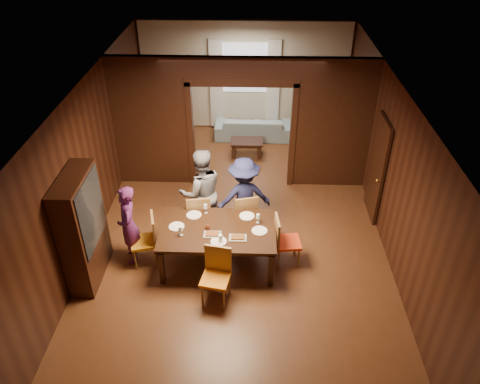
{
  "coord_description": "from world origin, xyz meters",
  "views": [
    {
      "loc": [
        0.25,
        -7.46,
        5.78
      ],
      "look_at": [
        0.03,
        -0.4,
        1.05
      ],
      "focal_mm": 35.0,
      "sensor_mm": 36.0,
      "label": 1
    }
  ],
  "objects_px": {
    "sofa": "(253,127)",
    "dining_table": "(218,246)",
    "person_purple": "(128,225)",
    "chair_right": "(288,241)",
    "person_navy": "(244,197)",
    "chair_near": "(215,277)",
    "chair_far_l": "(199,214)",
    "hutch": "(83,229)",
    "coffee_table": "(247,148)",
    "chair_far_r": "(244,213)",
    "chair_left": "(143,240)",
    "person_grey": "(201,192)"
  },
  "relations": [
    {
      "from": "sofa",
      "to": "hutch",
      "type": "bearing_deg",
      "value": 63.71
    },
    {
      "from": "chair_right",
      "to": "hutch",
      "type": "distance_m",
      "value": 3.49
    },
    {
      "from": "dining_table",
      "to": "hutch",
      "type": "bearing_deg",
      "value": -170.24
    },
    {
      "from": "person_navy",
      "to": "chair_near",
      "type": "distance_m",
      "value": 1.9
    },
    {
      "from": "chair_left",
      "to": "chair_near",
      "type": "relative_size",
      "value": 1.0
    },
    {
      "from": "dining_table",
      "to": "person_grey",
      "type": "bearing_deg",
      "value": 111.81
    },
    {
      "from": "chair_left",
      "to": "hutch",
      "type": "bearing_deg",
      "value": -82.19
    },
    {
      "from": "chair_right",
      "to": "chair_far_l",
      "type": "bearing_deg",
      "value": 60.22
    },
    {
      "from": "person_navy",
      "to": "hutch",
      "type": "relative_size",
      "value": 0.81
    },
    {
      "from": "person_navy",
      "to": "chair_far_r",
      "type": "xyz_separation_m",
      "value": [
        0.0,
        -0.09,
        -0.32
      ]
    },
    {
      "from": "dining_table",
      "to": "hutch",
      "type": "height_order",
      "value": "hutch"
    },
    {
      "from": "chair_right",
      "to": "chair_far_l",
      "type": "distance_m",
      "value": 1.81
    },
    {
      "from": "person_navy",
      "to": "chair_near",
      "type": "bearing_deg",
      "value": 62.98
    },
    {
      "from": "coffee_table",
      "to": "hutch",
      "type": "height_order",
      "value": "hutch"
    },
    {
      "from": "coffee_table",
      "to": "chair_far_r",
      "type": "bearing_deg",
      "value": -89.84
    },
    {
      "from": "person_grey",
      "to": "dining_table",
      "type": "bearing_deg",
      "value": 92.39
    },
    {
      "from": "person_navy",
      "to": "sofa",
      "type": "height_order",
      "value": "person_navy"
    },
    {
      "from": "person_purple",
      "to": "dining_table",
      "type": "relative_size",
      "value": 0.76
    },
    {
      "from": "dining_table",
      "to": "chair_left",
      "type": "height_order",
      "value": "chair_left"
    },
    {
      "from": "chair_near",
      "to": "hutch",
      "type": "distance_m",
      "value": 2.33
    },
    {
      "from": "coffee_table",
      "to": "chair_far_l",
      "type": "height_order",
      "value": "chair_far_l"
    },
    {
      "from": "dining_table",
      "to": "chair_right",
      "type": "relative_size",
      "value": 2.06
    },
    {
      "from": "chair_left",
      "to": "hutch",
      "type": "xyz_separation_m",
      "value": [
        -0.87,
        -0.36,
        0.52
      ]
    },
    {
      "from": "coffee_table",
      "to": "person_purple",
      "type": "bearing_deg",
      "value": -116.95
    },
    {
      "from": "person_purple",
      "to": "chair_right",
      "type": "relative_size",
      "value": 1.56
    },
    {
      "from": "chair_left",
      "to": "coffee_table",
      "type": "bearing_deg",
      "value": 141.71
    },
    {
      "from": "person_grey",
      "to": "chair_far_l",
      "type": "height_order",
      "value": "person_grey"
    },
    {
      "from": "person_purple",
      "to": "chair_near",
      "type": "xyz_separation_m",
      "value": [
        1.59,
        -0.96,
        -0.27
      ]
    },
    {
      "from": "coffee_table",
      "to": "chair_left",
      "type": "bearing_deg",
      "value": -113.62
    },
    {
      "from": "dining_table",
      "to": "chair_far_l",
      "type": "relative_size",
      "value": 2.06
    },
    {
      "from": "person_grey",
      "to": "person_navy",
      "type": "xyz_separation_m",
      "value": [
        0.81,
        -0.01,
        -0.08
      ]
    },
    {
      "from": "chair_right",
      "to": "hutch",
      "type": "xyz_separation_m",
      "value": [
        -3.42,
        -0.43,
        0.52
      ]
    },
    {
      "from": "person_grey",
      "to": "dining_table",
      "type": "height_order",
      "value": "person_grey"
    },
    {
      "from": "person_grey",
      "to": "person_navy",
      "type": "relative_size",
      "value": 1.1
    },
    {
      "from": "chair_near",
      "to": "person_grey",
      "type": "bearing_deg",
      "value": 112.78
    },
    {
      "from": "sofa",
      "to": "person_navy",
      "type": "bearing_deg",
      "value": 89.02
    },
    {
      "from": "chair_far_r",
      "to": "hutch",
      "type": "height_order",
      "value": "hutch"
    },
    {
      "from": "chair_left",
      "to": "chair_right",
      "type": "distance_m",
      "value": 2.55
    },
    {
      "from": "person_purple",
      "to": "chair_near",
      "type": "relative_size",
      "value": 1.56
    },
    {
      "from": "chair_right",
      "to": "hutch",
      "type": "bearing_deg",
      "value": 91.24
    },
    {
      "from": "chair_right",
      "to": "sofa",
      "type": "bearing_deg",
      "value": 1.61
    },
    {
      "from": "dining_table",
      "to": "chair_far_r",
      "type": "height_order",
      "value": "chair_far_r"
    },
    {
      "from": "chair_far_l",
      "to": "person_navy",
      "type": "bearing_deg",
      "value": -179.3
    },
    {
      "from": "sofa",
      "to": "chair_right",
      "type": "distance_m",
      "value": 4.97
    },
    {
      "from": "person_grey",
      "to": "chair_near",
      "type": "bearing_deg",
      "value": 82.68
    },
    {
      "from": "chair_left",
      "to": "person_navy",
      "type": "bearing_deg",
      "value": 103.54
    },
    {
      "from": "sofa",
      "to": "chair_far_l",
      "type": "height_order",
      "value": "chair_far_l"
    },
    {
      "from": "sofa",
      "to": "dining_table",
      "type": "relative_size",
      "value": 1.0
    },
    {
      "from": "chair_left",
      "to": "chair_far_l",
      "type": "xyz_separation_m",
      "value": [
        0.9,
        0.8,
        0.0
      ]
    },
    {
      "from": "chair_far_l",
      "to": "chair_far_r",
      "type": "xyz_separation_m",
      "value": [
        0.86,
        0.05,
        0.0
      ]
    }
  ]
}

